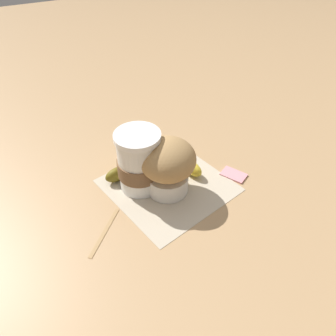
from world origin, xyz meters
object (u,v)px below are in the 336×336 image
object	(u,v)px
banana	(154,166)
sugar_packet	(234,174)
muffin	(168,165)
coffee_cup	(139,162)

from	to	relation	value
banana	sugar_packet	xyz separation A→B (m)	(0.14, -0.08, -0.01)
muffin	sugar_packet	size ratio (longest dim) A/B	2.28
coffee_cup	muffin	size ratio (longest dim) A/B	1.08
sugar_packet	muffin	bearing A→B (deg)	170.95
coffee_cup	sugar_packet	bearing A→B (deg)	-17.39
banana	sugar_packet	bearing A→B (deg)	-29.52
muffin	sugar_packet	distance (m)	0.16
muffin	banana	size ratio (longest dim) A/B	0.60
banana	sugar_packet	size ratio (longest dim) A/B	3.79
coffee_cup	muffin	bearing A→B (deg)	-39.51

